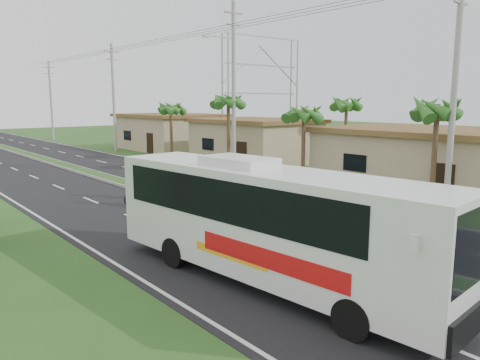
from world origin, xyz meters
TOP-DOWN VIEW (x-y plane):
  - ground at (0.00, 0.00)m, footprint 180.00×180.00m
  - road_asphalt at (0.00, 20.00)m, footprint 14.00×160.00m
  - median_strip at (0.00, 20.00)m, footprint 1.20×160.00m
  - lane_edge_left at (-6.70, 20.00)m, footprint 0.12×160.00m
  - lane_edge_right at (6.70, 20.00)m, footprint 0.12×160.00m
  - shop_near at (14.00, 6.00)m, footprint 8.60×12.60m
  - shop_mid at (14.00, 22.00)m, footprint 7.60×10.60m
  - shop_far at (14.00, 36.00)m, footprint 8.60×11.60m
  - palm_verge_a at (9.00, 3.00)m, footprint 2.40×2.40m
  - palm_verge_b at (9.40, 12.00)m, footprint 2.40×2.40m
  - palm_verge_c at (8.80, 19.00)m, footprint 2.40×2.40m
  - palm_verge_d at (9.30, 28.00)m, footprint 2.40×2.40m
  - palm_behind_shop at (17.50, 15.00)m, footprint 2.40×2.40m
  - utility_pole_a at (8.50, 2.00)m, footprint 1.60×0.28m
  - utility_pole_b at (8.47, 18.00)m, footprint 3.20×0.28m
  - utility_pole_c at (8.50, 38.00)m, footprint 1.60×0.28m
  - utility_pole_d at (8.50, 58.00)m, footprint 1.60×0.28m
  - billboard_lattice at (22.00, 30.00)m, footprint 10.18×1.18m
  - coach_bus_main at (-4.09, 0.88)m, footprint 3.26×11.07m
  - motorcyclist at (-2.00, 12.18)m, footprint 1.87×0.87m

SIDE VIEW (x-z plane):
  - ground at x=0.00m, z-range 0.00..0.00m
  - lane_edge_left at x=-6.70m, z-range 0.00..0.00m
  - lane_edge_right at x=6.70m, z-range 0.00..0.00m
  - road_asphalt at x=0.00m, z-range 0.00..0.02m
  - median_strip at x=0.00m, z-range 0.01..0.20m
  - motorcyclist at x=-2.00m, z-range -0.32..1.82m
  - shop_near at x=14.00m, z-range 0.02..3.54m
  - shop_mid at x=14.00m, z-range 0.02..3.69m
  - shop_far at x=14.00m, z-range 0.02..3.84m
  - coach_bus_main at x=-4.09m, z-range 0.18..3.70m
  - palm_verge_b at x=9.40m, z-range 1.83..6.88m
  - palm_verge_d at x=9.30m, z-range 1.92..7.17m
  - palm_verge_a at x=9.00m, z-range 2.02..7.47m
  - palm_behind_shop at x=17.50m, z-range 2.11..7.76m
  - palm_verge_c at x=8.80m, z-range 2.20..8.05m
  - utility_pole_d at x=8.50m, z-range 0.17..10.67m
  - utility_pole_a at x=8.50m, z-range 0.17..11.17m
  - utility_pole_c at x=8.50m, z-range 0.17..11.17m
  - utility_pole_b at x=8.47m, z-range 0.26..12.26m
  - billboard_lattice at x=22.00m, z-range 0.79..12.86m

